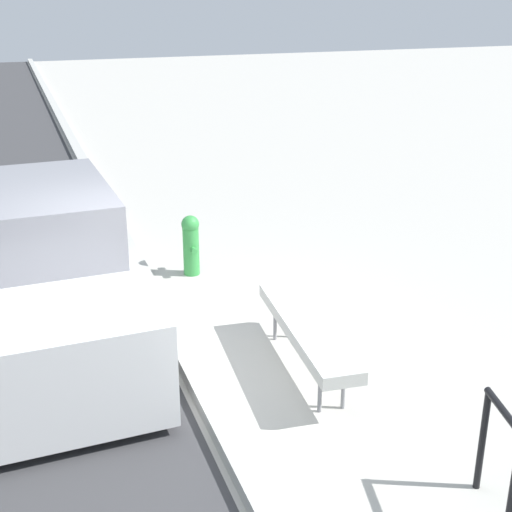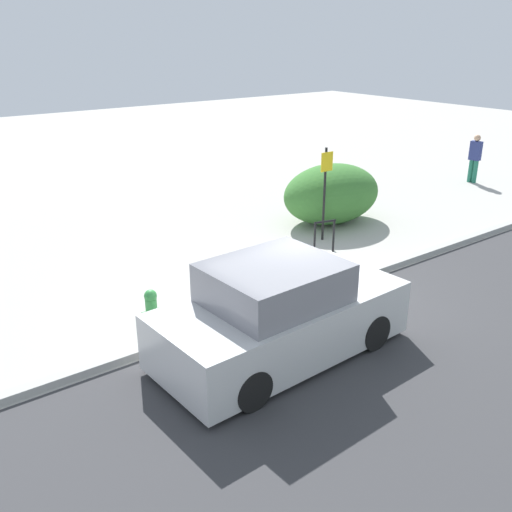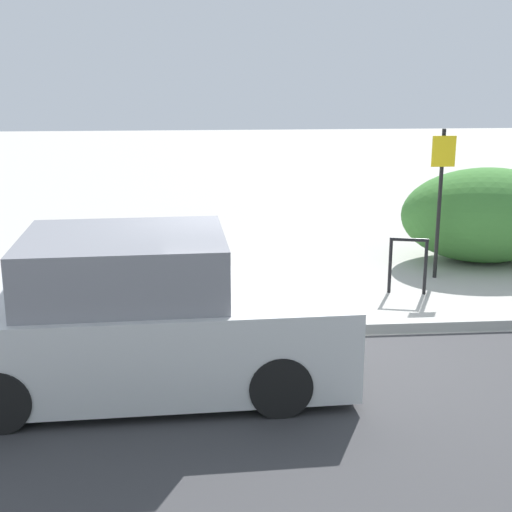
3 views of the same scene
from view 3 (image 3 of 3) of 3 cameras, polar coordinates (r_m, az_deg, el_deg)
The scene contains 8 objects.
ground_plane at distance 8.80m, azimuth 0.76°, elevation -6.31°, with size 60.00×60.00×0.00m, color #ADAAA3.
curb at distance 8.77m, azimuth 0.77°, elevation -5.92°, with size 60.00×0.20×0.13m.
bench at distance 9.64m, azimuth 0.30°, elevation -1.68°, with size 1.96×0.54×0.50m.
bike_rack at distance 10.46m, azimuth 12.07°, elevation -0.30°, with size 0.55×0.18×0.83m.
sign_post at distance 11.18m, azimuth 14.54°, elevation 5.14°, with size 0.36×0.08×2.30m.
fire_hydrant at distance 9.41m, azimuth -15.98°, elevation -2.86°, with size 0.36×0.22×0.77m.
shrub_hedge at distance 12.55m, azimuth 18.01°, elevation 3.14°, with size 2.90×2.00×1.58m.
parked_car_near at distance 7.32m, azimuth -9.27°, elevation -5.09°, with size 4.17×1.98×1.59m.
Camera 3 is at (-0.78, -8.17, 3.17)m, focal length 50.00 mm.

